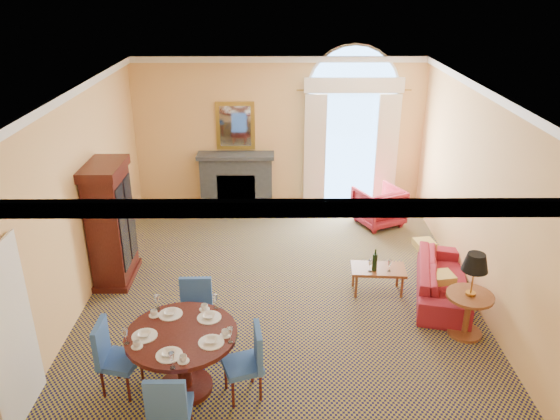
{
  "coord_description": "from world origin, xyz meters",
  "views": [
    {
      "loc": [
        -0.05,
        -7.3,
        4.68
      ],
      "look_at": [
        0.0,
        0.5,
        1.3
      ],
      "focal_mm": 35.0,
      "sensor_mm": 36.0,
      "label": 1
    }
  ],
  "objects_px": {
    "armoire": "(111,225)",
    "side_table": "(472,286)",
    "coffee_table": "(378,270)",
    "dining_table": "(182,348)",
    "sofa": "(443,280)",
    "armchair": "(379,206)"
  },
  "relations": [
    {
      "from": "armoire",
      "to": "side_table",
      "type": "distance_m",
      "value": 5.56
    },
    {
      "from": "armoire",
      "to": "coffee_table",
      "type": "distance_m",
      "value": 4.32
    },
    {
      "from": "dining_table",
      "to": "coffee_table",
      "type": "xyz_separation_m",
      "value": [
        2.71,
        2.2,
        -0.2
      ]
    },
    {
      "from": "armoire",
      "to": "dining_table",
      "type": "bearing_deg",
      "value": -60.07
    },
    {
      "from": "sofa",
      "to": "dining_table",
      "type": "bearing_deg",
      "value": 133.04
    },
    {
      "from": "dining_table",
      "to": "sofa",
      "type": "xyz_separation_m",
      "value": [
        3.72,
        2.1,
        -0.33
      ]
    },
    {
      "from": "armoire",
      "to": "side_table",
      "type": "bearing_deg",
      "value": -16.71
    },
    {
      "from": "sofa",
      "to": "armchair",
      "type": "distance_m",
      "value": 2.76
    },
    {
      "from": "armchair",
      "to": "armoire",
      "type": "bearing_deg",
      "value": -1.41
    },
    {
      "from": "armchair",
      "to": "coffee_table",
      "type": "bearing_deg",
      "value": 54.38
    },
    {
      "from": "armoire",
      "to": "side_table",
      "type": "xyz_separation_m",
      "value": [
        5.32,
        -1.6,
        -0.18
      ]
    },
    {
      "from": "dining_table",
      "to": "armchair",
      "type": "height_order",
      "value": "dining_table"
    },
    {
      "from": "dining_table",
      "to": "side_table",
      "type": "distance_m",
      "value": 3.93
    },
    {
      "from": "coffee_table",
      "to": "armoire",
      "type": "bearing_deg",
      "value": 177.68
    },
    {
      "from": "sofa",
      "to": "side_table",
      "type": "height_order",
      "value": "side_table"
    },
    {
      "from": "sofa",
      "to": "coffee_table",
      "type": "xyz_separation_m",
      "value": [
        -1.01,
        0.1,
        0.13
      ]
    },
    {
      "from": "sofa",
      "to": "side_table",
      "type": "distance_m",
      "value": 1.13
    },
    {
      "from": "armoire",
      "to": "sofa",
      "type": "bearing_deg",
      "value": -6.39
    },
    {
      "from": "sofa",
      "to": "armoire",
      "type": "bearing_deg",
      "value": 97.28
    },
    {
      "from": "coffee_table",
      "to": "dining_table",
      "type": "bearing_deg",
      "value": -136.79
    },
    {
      "from": "armchair",
      "to": "side_table",
      "type": "height_order",
      "value": "side_table"
    },
    {
      "from": "sofa",
      "to": "side_table",
      "type": "xyz_separation_m",
      "value": [
        0.05,
        -1.01,
        0.5
      ]
    }
  ]
}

